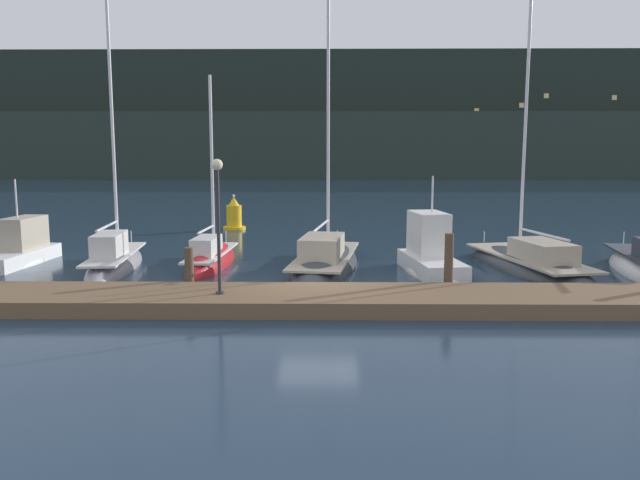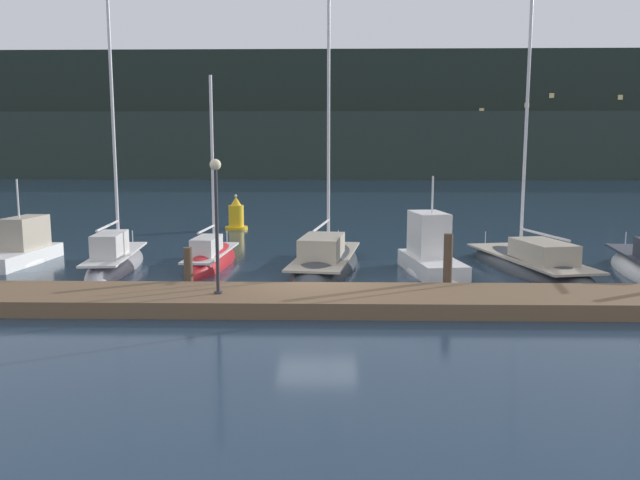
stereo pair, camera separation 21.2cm
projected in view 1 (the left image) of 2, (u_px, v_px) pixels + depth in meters
The scene contains 13 objects.
ground_plane at pixel (318, 295), 19.53m from camera, with size 400.00×400.00×0.00m, color #1E3347.
dock at pixel (318, 300), 18.00m from camera, with size 31.45×2.80×0.45m, color brown.
mooring_pile_1 at pixel (189, 271), 19.61m from camera, with size 0.28×0.28×1.48m, color #4C3D2D.
mooring_pile_2 at pixel (449, 264), 19.48m from camera, with size 0.28×0.28×1.94m, color #4C3D2D.
motorboat_berth_1 at pixel (20, 256), 24.92m from camera, with size 1.77×4.95×3.85m.
sailboat_berth_2 at pixel (115, 264), 23.91m from camera, with size 2.30×6.95×10.86m.
sailboat_berth_3 at pixel (211, 263), 24.54m from camera, with size 1.66×6.21×8.23m.
sailboat_berth_4 at pixel (325, 265), 24.10m from camera, with size 3.43×8.53×11.05m.
motorboat_berth_5 at pixel (430, 261), 23.05m from camera, with size 2.27×4.89×4.06m.
sailboat_berth_6 at pixel (529, 267), 23.69m from camera, with size 3.93×8.66×11.21m.
channel_buoy at pixel (234, 216), 35.96m from camera, with size 1.31×1.31×2.02m.
dock_lamppost at pixel (218, 204), 17.42m from camera, with size 0.32×0.32×3.82m.
hillside_backdrop at pixel (336, 121), 112.93m from camera, with size 240.00×23.00×21.61m.
Camera 1 is at (0.29, -19.09, 4.47)m, focal length 35.00 mm.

